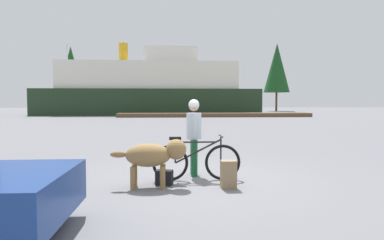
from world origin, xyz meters
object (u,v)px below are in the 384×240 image
object	(u,v)px
bicycle	(196,161)
dog	(154,155)
handbag_pannier	(164,178)
person_cyclist	(194,130)
sailboat_moored	(68,110)
backpack	(228,174)
ferry_boat	(150,90)

from	to	relation	value
bicycle	dog	size ratio (longest dim) A/B	1.27
dog	handbag_pannier	world-z (taller)	dog
dog	handbag_pannier	size ratio (longest dim) A/B	4.41
person_cyclist	sailboat_moored	distance (m)	37.20
backpack	sailboat_moored	xyz separation A→B (m)	(-13.60, 35.95, 0.23)
bicycle	handbag_pannier	size ratio (longest dim) A/B	5.62
person_cyclist	dog	distance (m)	1.32
backpack	sailboat_moored	world-z (taller)	sailboat_moored
bicycle	sailboat_moored	size ratio (longest dim) A/B	0.20
backpack	sailboat_moored	bearing A→B (deg)	110.72
person_cyclist	dog	size ratio (longest dim) A/B	1.17
bicycle	ferry_boat	distance (m)	34.71
bicycle	person_cyclist	bearing A→B (deg)	90.41
backpack	handbag_pannier	bearing A→B (deg)	164.28
bicycle	sailboat_moored	xyz separation A→B (m)	(-13.04, 35.31, 0.09)
sailboat_moored	dog	bearing A→B (deg)	-71.16
bicycle	ferry_boat	xyz separation A→B (m)	(-2.89, 34.49, 2.63)
person_cyclist	backpack	world-z (taller)	person_cyclist
person_cyclist	sailboat_moored	bearing A→B (deg)	110.52
bicycle	handbag_pannier	world-z (taller)	bicycle
ferry_boat	sailboat_moored	bearing A→B (deg)	175.39
backpack	sailboat_moored	size ratio (longest dim) A/B	0.06
ferry_boat	sailboat_moored	world-z (taller)	ferry_boat
bicycle	backpack	bearing A→B (deg)	-48.96
bicycle	dog	world-z (taller)	bicycle
dog	sailboat_moored	xyz separation A→B (m)	(-12.21, 35.79, -0.12)
person_cyclist	backpack	size ratio (longest dim) A/B	3.20
dog	bicycle	bearing A→B (deg)	29.88
person_cyclist	sailboat_moored	xyz separation A→B (m)	(-13.04, 34.84, -0.50)
bicycle	handbag_pannier	bearing A→B (deg)	-154.62
person_cyclist	sailboat_moored	world-z (taller)	sailboat_moored
sailboat_moored	handbag_pannier	bearing A→B (deg)	-70.79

